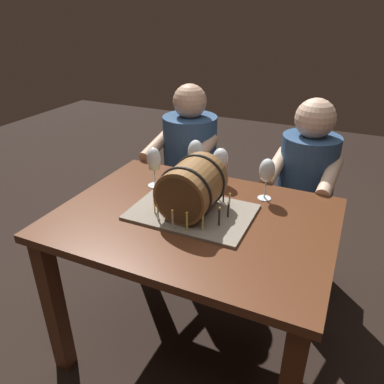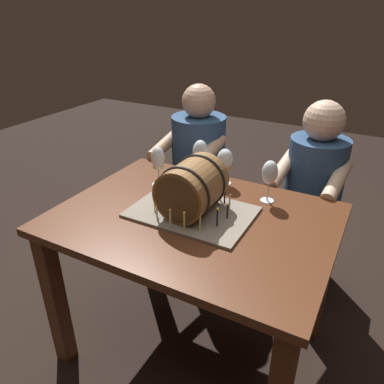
% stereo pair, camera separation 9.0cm
% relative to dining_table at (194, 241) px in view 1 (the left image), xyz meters
% --- Properties ---
extents(ground_plane, '(8.00, 8.00, 0.00)m').
position_rel_dining_table_xyz_m(ground_plane, '(0.00, 0.00, -0.62)').
color(ground_plane, black).
extents(dining_table, '(1.13, 0.84, 0.75)m').
position_rel_dining_table_xyz_m(dining_table, '(0.00, 0.00, 0.00)').
color(dining_table, '#562D19').
rests_on(dining_table, ground).
extents(barrel_cake, '(0.50, 0.34, 0.24)m').
position_rel_dining_table_xyz_m(barrel_cake, '(-0.02, 0.01, 0.24)').
color(barrel_cake, gray).
rests_on(barrel_cake, dining_table).
extents(wine_glass_white, '(0.07, 0.07, 0.19)m').
position_rel_dining_table_xyz_m(wine_glass_white, '(-0.29, 0.18, 0.26)').
color(wine_glass_white, white).
rests_on(wine_glass_white, dining_table).
extents(wine_glass_amber, '(0.08, 0.08, 0.18)m').
position_rel_dining_table_xyz_m(wine_glass_amber, '(-0.02, 0.34, 0.25)').
color(wine_glass_amber, white).
rests_on(wine_glass_amber, dining_table).
extents(wine_glass_empty, '(0.07, 0.07, 0.19)m').
position_rel_dining_table_xyz_m(wine_glass_empty, '(0.23, 0.27, 0.26)').
color(wine_glass_empty, white).
rests_on(wine_glass_empty, dining_table).
extents(wine_glass_red, '(0.08, 0.08, 0.20)m').
position_rel_dining_table_xyz_m(wine_glass_red, '(-0.15, 0.34, 0.26)').
color(wine_glass_red, white).
rests_on(wine_glass_red, dining_table).
extents(person_seated_left, '(0.37, 0.46, 1.14)m').
position_rel_dining_table_xyz_m(person_seated_left, '(-0.35, 0.70, -0.11)').
color(person_seated_left, '#1B2D46').
rests_on(person_seated_left, ground).
extents(person_seated_right, '(0.36, 0.46, 1.13)m').
position_rel_dining_table_xyz_m(person_seated_right, '(0.35, 0.70, -0.12)').
color(person_seated_right, '#1B2D46').
rests_on(person_seated_right, ground).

